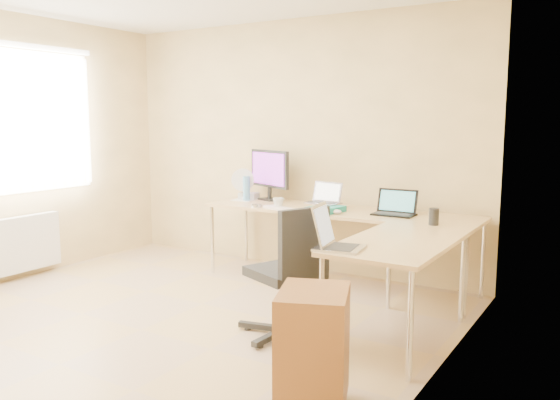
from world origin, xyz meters
The scene contains 23 objects.
floor centered at (0.00, 0.00, 0.00)m, with size 4.50×4.50×0.00m, color tan.
wall_back centered at (0.00, 2.25, 1.30)m, with size 4.50×4.50×0.00m, color #EACB8A.
wall_right centered at (2.10, 0.00, 1.30)m, with size 4.50×4.50×0.00m, color #EACB8A.
desk_main centered at (0.72, 1.85, 0.36)m, with size 2.65×0.70×0.73m, color tan.
desk_return centered at (1.70, 0.85, 0.36)m, with size 0.70×1.30×0.73m, color tan.
monitor centered at (-0.17, 2.05, 1.00)m, with size 0.62×0.20×0.53m, color black.
book_stack centered at (0.70, 1.66, 0.76)m, with size 0.24×0.32×0.05m, color teal.
laptop_center centered at (0.60, 1.80, 0.88)m, with size 0.31×0.24×0.20m, color #9693AA.
laptop_black centered at (1.29, 1.83, 0.84)m, with size 0.36×0.27×0.23m, color black.
keyboard centered at (0.30, 1.55, 0.74)m, with size 0.46×0.13×0.02m, color silver.
mouse centered at (0.82, 1.63, 0.75)m, with size 0.11×0.07×0.04m, color beige.
mug centered at (0.20, 1.63, 0.78)m, with size 0.11×0.11×0.10m, color silver.
cd_stack centered at (-0.02, 1.58, 0.74)m, with size 0.11×0.11×0.03m, color silver.
water_bottle centered at (-0.34, 1.86, 0.86)m, with size 0.07×0.07×0.26m, color #579AD0.
papers centered at (-0.40, 1.95, 0.73)m, with size 0.22×0.31×0.01m, color white.
white_box centered at (-0.40, 1.99, 0.76)m, with size 0.19×0.14×0.07m, color silver.
desk_fan centered at (-0.40, 1.93, 0.88)m, with size 0.24×0.24×0.30m, color silver.
black_cup centered at (1.73, 1.55, 0.80)m, with size 0.08×0.08×0.14m, color #252525.
laptop_return centered at (1.46, 0.38, 0.85)m, with size 0.28×0.35×0.24m, color #B8B8C1.
office_chair centered at (0.97, 0.50, 0.50)m, with size 0.59×0.59×0.98m, color #252525.
cabinet centered at (1.66, -0.35, 0.36)m, with size 0.36×0.45×0.62m, color olive.
radiator centered at (-2.03, 0.40, 0.35)m, with size 0.09×0.80×0.55m, color white.
window centered at (-2.05, 0.40, 1.55)m, with size 0.10×1.80×1.40m, color white.
Camera 1 is at (3.06, -2.92, 1.58)m, focal length 36.40 mm.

